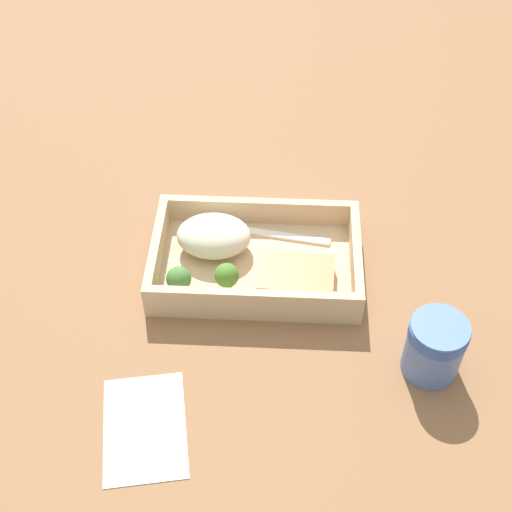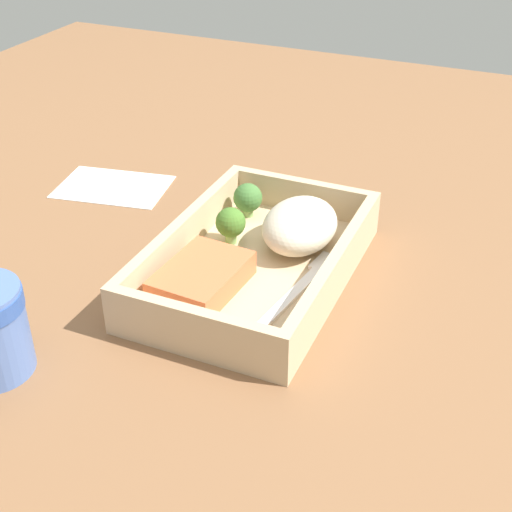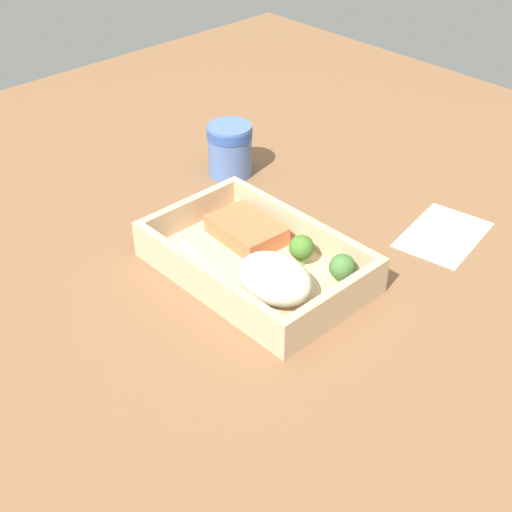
% 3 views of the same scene
% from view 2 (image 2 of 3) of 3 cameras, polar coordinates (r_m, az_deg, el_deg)
% --- Properties ---
extents(ground_plane, '(1.60, 1.60, 0.02)m').
position_cam_2_polar(ground_plane, '(0.76, -0.00, -2.36)').
color(ground_plane, brown).
extents(takeout_tray, '(0.29, 0.18, 0.01)m').
position_cam_2_polar(takeout_tray, '(0.75, -0.00, -1.36)').
color(takeout_tray, tan).
rests_on(takeout_tray, ground_plane).
extents(tray_rim, '(0.29, 0.18, 0.04)m').
position_cam_2_polar(tray_rim, '(0.74, -0.00, 0.33)').
color(tray_rim, tan).
rests_on(tray_rim, takeout_tray).
extents(salmon_fillet, '(0.11, 0.08, 0.03)m').
position_cam_2_polar(salmon_fillet, '(0.71, -4.36, -1.75)').
color(salmon_fillet, '#DF6D40').
rests_on(salmon_fillet, takeout_tray).
extents(mashed_potatoes, '(0.10, 0.08, 0.05)m').
position_cam_2_polar(mashed_potatoes, '(0.77, 3.54, 2.45)').
color(mashed_potatoes, beige).
rests_on(mashed_potatoes, takeout_tray).
extents(broccoli_floret_1, '(0.03, 0.03, 0.04)m').
position_cam_2_polar(broccoli_floret_1, '(0.83, -0.66, 4.64)').
color(broccoli_floret_1, '#7FA85C').
rests_on(broccoli_floret_1, takeout_tray).
extents(broccoli_floret_2, '(0.03, 0.03, 0.04)m').
position_cam_2_polar(broccoli_floret_2, '(0.78, -2.04, 2.63)').
color(broccoli_floret_2, '#81AC5C').
rests_on(broccoli_floret_2, takeout_tray).
extents(fork, '(0.16, 0.04, 0.00)m').
position_cam_2_polar(fork, '(0.72, 3.66, -2.43)').
color(fork, white).
rests_on(fork, takeout_tray).
extents(receipt_slip, '(0.12, 0.16, 0.00)m').
position_cam_2_polar(receipt_slip, '(0.95, -11.36, 5.48)').
color(receipt_slip, white).
rests_on(receipt_slip, ground_plane).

